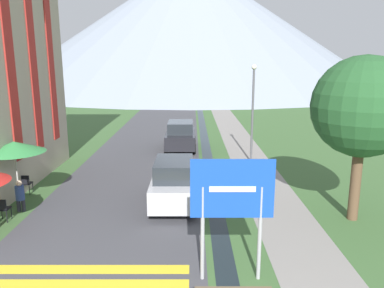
# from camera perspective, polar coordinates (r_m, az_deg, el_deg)

# --- Properties ---
(ground_plane) EXTENTS (160.00, 160.00, 0.00)m
(ground_plane) POSITION_cam_1_polar(r_m,az_deg,el_deg) (25.69, -0.69, 0.12)
(ground_plane) COLOR #3D6033
(road) EXTENTS (6.40, 60.00, 0.01)m
(road) POSITION_cam_1_polar(r_m,az_deg,el_deg) (35.63, -4.54, 3.57)
(road) COLOR #424247
(road) RESTS_ON ground_plane
(footpath) EXTENTS (2.20, 60.00, 0.01)m
(footpath) POSITION_cam_1_polar(r_m,az_deg,el_deg) (35.67, 5.30, 3.56)
(footpath) COLOR gray
(footpath) RESTS_ON ground_plane
(drainage_channel) EXTENTS (0.60, 60.00, 0.00)m
(drainage_channel) POSITION_cam_1_polar(r_m,az_deg,el_deg) (35.53, 1.43, 3.57)
(drainage_channel) COLOR black
(drainage_channel) RESTS_ON ground_plane
(crosswalk_marking) EXTENTS (5.44, 1.84, 0.01)m
(crosswalk_marking) POSITION_cam_1_polar(r_m,az_deg,el_deg) (10.44, -16.56, -19.84)
(crosswalk_marking) COLOR yellow
(crosswalk_marking) RESTS_ON ground_plane
(mountain_distant) EXTENTS (77.94, 77.94, 25.80)m
(mountain_distant) POSITION_cam_1_polar(r_m,az_deg,el_deg) (82.07, -0.19, 17.65)
(mountain_distant) COLOR gray
(mountain_distant) RESTS_ON ground_plane
(road_sign) EXTENTS (2.07, 0.11, 3.20)m
(road_sign) POSITION_cam_1_polar(r_m,az_deg,el_deg) (9.36, 6.10, -8.46)
(road_sign) COLOR #9E9EA3
(road_sign) RESTS_ON ground_plane
(parked_car_near) EXTENTS (1.79, 3.95, 1.82)m
(parked_car_near) POSITION_cam_1_polar(r_m,az_deg,el_deg) (14.67, -2.75, -5.77)
(parked_car_near) COLOR #B2B2B7
(parked_car_near) RESTS_ON ground_plane
(parked_car_far) EXTENTS (1.92, 3.97, 1.82)m
(parked_car_far) POSITION_cam_1_polar(r_m,az_deg,el_deg) (23.71, -1.79, 1.31)
(parked_car_far) COLOR black
(parked_car_far) RESTS_ON ground_plane
(cafe_chair_far_right) EXTENTS (0.40, 0.40, 0.85)m
(cafe_chair_far_right) POSITION_cam_1_polar(r_m,az_deg,el_deg) (17.31, -24.04, -5.38)
(cafe_chair_far_right) COLOR black
(cafe_chair_far_right) RESTS_ON ground_plane
(cafe_chair_near_right) EXTENTS (0.40, 0.40, 0.85)m
(cafe_chair_near_right) POSITION_cam_1_polar(r_m,az_deg,el_deg) (14.77, -26.97, -8.66)
(cafe_chair_near_right) COLOR black
(cafe_chair_near_right) RESTS_ON ground_plane
(cafe_umbrella_middle_green) EXTENTS (2.31, 2.31, 2.51)m
(cafe_umbrella_middle_green) POSITION_cam_1_polar(r_m,az_deg,el_deg) (15.87, -25.50, -0.42)
(cafe_umbrella_middle_green) COLOR #B7B2A8
(cafe_umbrella_middle_green) RESTS_ON ground_plane
(person_seated_near) EXTENTS (0.32, 0.32, 1.22)m
(person_seated_near) POSITION_cam_1_polar(r_m,az_deg,el_deg) (15.40, -24.77, -6.99)
(person_seated_near) COLOR #282833
(person_seated_near) RESTS_ON ground_plane
(streetlamp) EXTENTS (0.28, 0.28, 5.35)m
(streetlamp) POSITION_cam_1_polar(r_m,az_deg,el_deg) (20.64, 9.22, 5.80)
(streetlamp) COLOR #515156
(streetlamp) RESTS_ON ground_plane
(tree_by_path) EXTENTS (3.42, 3.42, 5.73)m
(tree_by_path) POSITION_cam_1_polar(r_m,az_deg,el_deg) (13.79, 24.57, 5.12)
(tree_by_path) COLOR brown
(tree_by_path) RESTS_ON ground_plane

